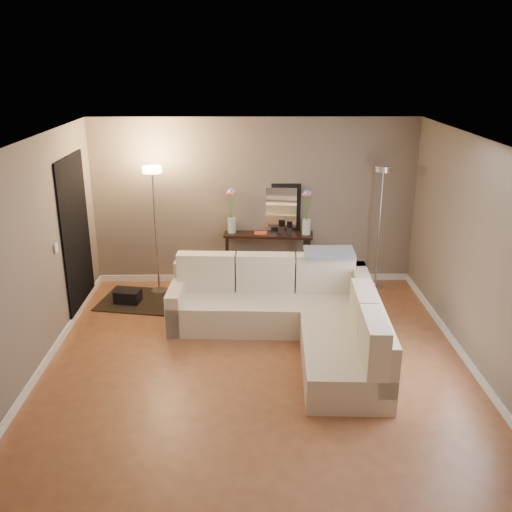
{
  "coord_description": "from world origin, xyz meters",
  "views": [
    {
      "loc": [
        -0.1,
        -5.87,
        3.45
      ],
      "look_at": [
        0.0,
        0.8,
        1.1
      ],
      "focal_mm": 40.0,
      "sensor_mm": 36.0,
      "label": 1
    }
  ],
  "objects_px": {
    "sectional_sofa": "(295,314)",
    "floor_lamp_unlit": "(381,203)",
    "console_table": "(263,255)",
    "floor_lamp_lit": "(154,205)"
  },
  "relations": [
    {
      "from": "sectional_sofa",
      "to": "floor_lamp_lit",
      "type": "height_order",
      "value": "floor_lamp_lit"
    },
    {
      "from": "floor_lamp_lit",
      "to": "floor_lamp_unlit",
      "type": "distance_m",
      "value": 3.38
    },
    {
      "from": "floor_lamp_unlit",
      "to": "floor_lamp_lit",
      "type": "bearing_deg",
      "value": -177.5
    },
    {
      "from": "sectional_sofa",
      "to": "console_table",
      "type": "relative_size",
      "value": 1.91
    },
    {
      "from": "sectional_sofa",
      "to": "floor_lamp_unlit",
      "type": "relative_size",
      "value": 1.39
    },
    {
      "from": "sectional_sofa",
      "to": "floor_lamp_unlit",
      "type": "xyz_separation_m",
      "value": [
        1.4,
        1.71,
        1.02
      ]
    },
    {
      "from": "console_table",
      "to": "floor_lamp_lit",
      "type": "distance_m",
      "value": 1.87
    },
    {
      "from": "sectional_sofa",
      "to": "console_table",
      "type": "height_order",
      "value": "sectional_sofa"
    },
    {
      "from": "sectional_sofa",
      "to": "floor_lamp_unlit",
      "type": "bearing_deg",
      "value": 50.68
    },
    {
      "from": "console_table",
      "to": "floor_lamp_unlit",
      "type": "distance_m",
      "value": 1.98
    }
  ]
}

